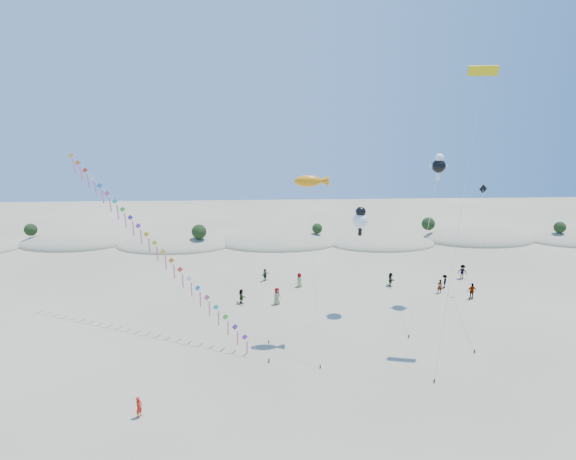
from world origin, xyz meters
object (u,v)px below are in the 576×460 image
at_px(kite_train, 152,241).
at_px(parafoil_kite, 482,76).
at_px(flyer_foreground, 139,407).
at_px(fish_kite, 312,181).

xyz_separation_m(kite_train, parafoil_kite, (28.60, -3.44, 14.67)).
bearing_deg(parafoil_kite, kite_train, 173.14).
distance_m(parafoil_kite, flyer_foreground, 36.65).
xyz_separation_m(kite_train, fish_kite, (14.78, -2.32, 5.92)).
distance_m(kite_train, flyer_foreground, 16.55).
distance_m(kite_train, parafoil_kite, 32.33).
relative_size(fish_kite, parafoil_kite, 0.62).
bearing_deg(flyer_foreground, kite_train, 27.44).
relative_size(kite_train, parafoil_kite, 0.85).
xyz_separation_m(fish_kite, flyer_foreground, (-12.95, -12.15, -13.72)).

